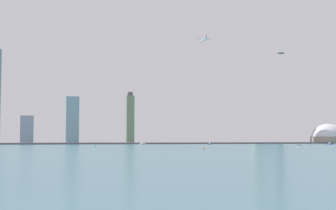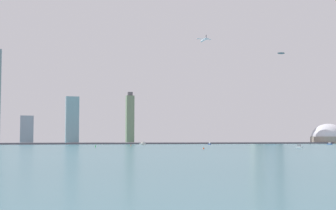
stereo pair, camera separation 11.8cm
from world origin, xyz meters
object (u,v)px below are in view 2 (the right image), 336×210
object	(u,v)px
skyscraper_3	(130,119)
skyscraper_4	(272,128)
skyscraper_0	(27,130)
skyscraper_5	(256,108)
channel_buoy_2	(204,148)
channel_buoy_1	(95,146)
skyscraper_1	(72,120)
boat_4	(143,144)
observation_tower	(279,74)
boat_0	(210,144)
boat_3	(299,146)
stadium_dome	(328,137)
airplane	(204,40)
channel_buoy_0	(131,145)
boat_2	(330,144)

from	to	relation	value
skyscraper_3	skyscraper_4	world-z (taller)	skyscraper_3
skyscraper_0	skyscraper_3	size ratio (longest dim) A/B	0.51
skyscraper_5	channel_buoy_2	world-z (taller)	skyscraper_5
skyscraper_4	channel_buoy_1	world-z (taller)	skyscraper_4
skyscraper_0	skyscraper_4	size ratio (longest dim) A/B	0.78
skyscraper_1	skyscraper_3	world-z (taller)	skyscraper_3
boat_4	channel_buoy_1	size ratio (longest dim) A/B	3.72
observation_tower	boat_0	xyz separation A→B (m)	(-216.73, -157.04, -141.94)
boat_4	boat_3	bearing A→B (deg)	-112.32
skyscraper_5	channel_buoy_2	distance (m)	650.24
boat_3	channel_buoy_1	size ratio (longest dim) A/B	2.46
channel_buoy_2	skyscraper_4	bearing A→B (deg)	55.87
channel_buoy_2	stadium_dome	bearing A→B (deg)	45.88
skyscraper_0	boat_3	distance (m)	584.82
airplane	skyscraper_3	bearing A→B (deg)	30.01
channel_buoy_0	boat_0	bearing A→B (deg)	40.84
stadium_dome	skyscraper_1	world-z (taller)	skyscraper_1
channel_buoy_2	boat_4	bearing A→B (deg)	85.84
skyscraper_3	boat_0	distance (m)	242.35
channel_buoy_1	boat_0	bearing A→B (deg)	44.98
observation_tower	stadium_dome	distance (m)	162.35
channel_buoy_2	observation_tower	bearing A→B (deg)	54.17
boat_2	channel_buoy_1	bearing A→B (deg)	102.07
boat_0	channel_buoy_0	xyz separation A→B (m)	(-161.04, -139.22, -0.15)
channel_buoy_1	channel_buoy_0	bearing A→B (deg)	54.19
stadium_dome	skyscraper_5	size ratio (longest dim) A/B	0.49
skyscraper_3	channel_buoy_0	xyz separation A→B (m)	(-79.20, -362.27, -47.98)
skyscraper_5	boat_4	bearing A→B (deg)	-142.33
boat_0	boat_2	distance (m)	196.37
skyscraper_3	skyscraper_0	bearing A→B (deg)	-177.76
boat_4	channel_buoy_2	xyz separation A→B (m)	(-22.70, -312.06, -0.89)
skyscraper_3	skyscraper_5	xyz separation A→B (m)	(275.74, -7.88, 27.04)
stadium_dome	channel_buoy_0	distance (m)	536.27
channel_buoy_0	skyscraper_0	bearing A→B (deg)	108.58
stadium_dome	airplane	xyz separation A→B (m)	(-293.68, -66.67, 170.32)
boat_0	channel_buoy_1	bearing A→B (deg)	127.56
boat_3	skyscraper_3	bearing A→B (deg)	150.88
observation_tower	channel_buoy_1	world-z (taller)	observation_tower
skyscraper_0	skyscraper_4	distance (m)	503.78
skyscraper_5	boat_2	xyz separation A→B (m)	(-3.92, -264.85, -75.01)
skyscraper_5	skyscraper_0	bearing A→B (deg)	179.99
stadium_dome	skyscraper_4	size ratio (longest dim) A/B	1.10
observation_tower	boat_3	xyz separation A→B (m)	(-246.45, -469.66, -141.95)
skyscraper_4	skyscraper_5	bearing A→B (deg)	151.25
skyscraper_3	boat_2	bearing A→B (deg)	-45.10
skyscraper_4	boat_0	distance (m)	300.72
skyscraper_0	channel_buoy_0	size ratio (longest dim) A/B	20.56
boat_0	boat_2	bearing A→B (deg)	-112.07
skyscraper_1	airplane	size ratio (longest dim) A/B	3.15
skyscraper_5	boat_4	world-z (taller)	skyscraper_5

